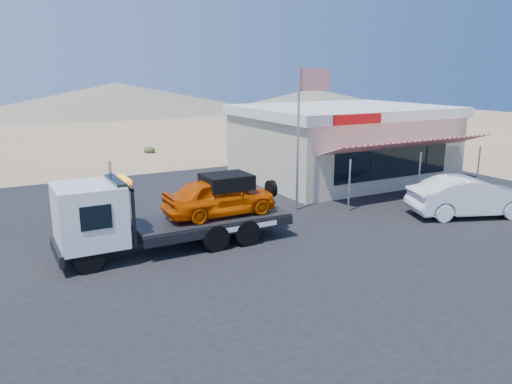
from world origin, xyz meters
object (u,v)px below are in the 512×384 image
at_px(tow_truck, 171,209).
at_px(flagpole, 303,121).
at_px(white_sedan, 470,197).
at_px(jerky_store, 342,142).

bearing_deg(tow_truck, flagpole, 16.78).
relative_size(white_sedan, flagpole, 0.81).
relative_size(tow_truck, jerky_store, 0.73).
distance_m(tow_truck, white_sedan, 12.04).
height_order(white_sedan, flagpole, flagpole).
xyz_separation_m(tow_truck, flagpole, (6.43, 1.94, 2.39)).
bearing_deg(tow_truck, white_sedan, -10.36).
bearing_deg(white_sedan, tow_truck, 100.47).
bearing_deg(tow_truck, jerky_store, 28.13).
bearing_deg(jerky_store, flagpole, -141.21).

